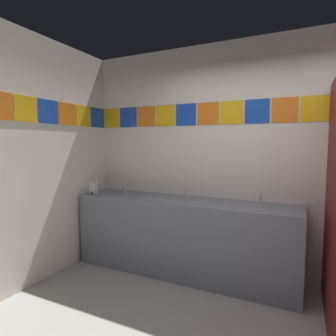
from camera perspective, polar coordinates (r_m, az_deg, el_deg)
The scene contains 6 objects.
wall_back at distance 3.37m, azimuth 19.99°, elevation 1.65°, with size 4.60×0.09×2.75m.
vanity_counter at distance 3.45m, azimuth 2.92°, elevation -13.60°, with size 2.64×0.58×0.90m.
faucet_left at distance 3.82m, azimuth -8.83°, elevation -4.25°, with size 0.04×0.10×0.14m.
faucet_center at distance 3.41m, azimuth 3.54°, elevation -5.32°, with size 0.04×0.10×0.14m.
faucet_right at distance 3.19m, azimuth 18.45°, elevation -6.29°, with size 0.04×0.10×0.14m.
soap_dispenser at distance 3.79m, azimuth -14.91°, elevation -4.02°, with size 0.09×0.09×0.16m.
Camera 1 is at (0.32, -1.74, 1.56)m, focal length 29.87 mm.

